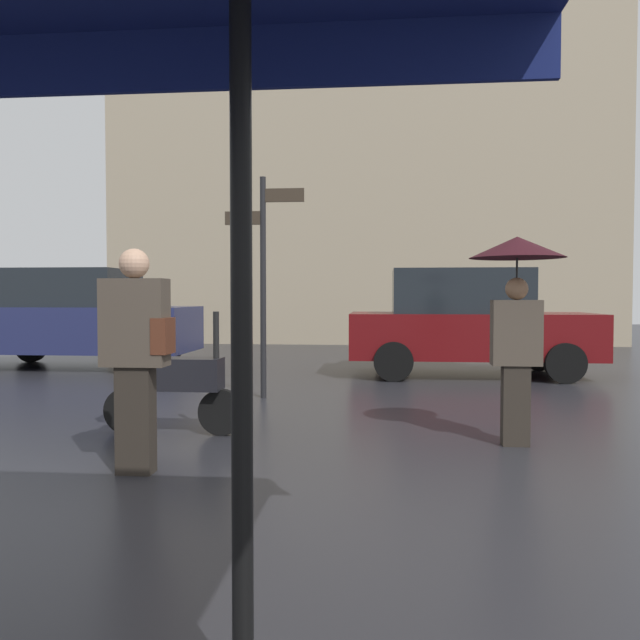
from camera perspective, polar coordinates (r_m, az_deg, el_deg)
ground_plane at (r=3.23m, az=-6.80°, el=-23.29°), size 60.00×60.00×0.00m
pedestrian_with_umbrella at (r=6.16m, az=17.15°, el=2.85°), size 0.87×0.87×1.93m
pedestrian_with_bag at (r=5.17m, az=-16.05°, el=-2.30°), size 0.54×0.24×1.76m
parked_scooter at (r=6.60m, az=-13.33°, el=-5.15°), size 1.44×0.32×1.23m
parked_car_left at (r=11.41m, az=12.99°, el=-0.16°), size 4.17×1.94×1.85m
parked_car_right at (r=13.29m, az=-21.18°, el=0.19°), size 4.53×2.05×1.91m
street_signpost at (r=8.71m, az=-5.06°, el=4.96°), size 1.08×0.08×3.00m
building_block at (r=20.27m, az=3.73°, el=17.63°), size 14.87×2.80×13.61m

